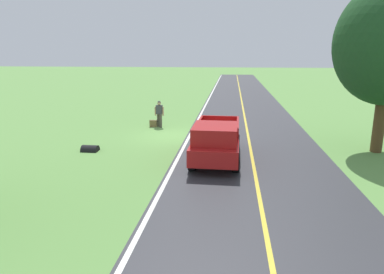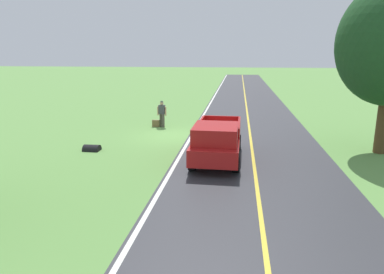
{
  "view_description": "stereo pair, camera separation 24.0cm",
  "coord_description": "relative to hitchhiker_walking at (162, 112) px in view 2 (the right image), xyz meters",
  "views": [
    {
      "loc": [
        -3.48,
        19.53,
        4.77
      ],
      "look_at": [
        -1.97,
        6.42,
        1.54
      ],
      "focal_mm": 32.2,
      "sensor_mm": 36.0,
      "label": 1
    },
    {
      "loc": [
        -3.72,
        19.5,
        4.77
      ],
      "look_at": [
        -1.97,
        6.42,
        1.54
      ],
      "focal_mm": 32.2,
      "sensor_mm": 36.0,
      "label": 2
    }
  ],
  "objects": [
    {
      "name": "ground_plane",
      "position": [
        -1.2,
        2.41,
        -0.98
      ],
      "size": [
        200.0,
        200.0,
        0.0
      ],
      "primitive_type": "plane",
      "color": "#609347"
    },
    {
      "name": "road_surface",
      "position": [
        -5.72,
        2.41,
        -0.98
      ],
      "size": [
        7.24,
        120.0,
        0.0
      ],
      "primitive_type": "cube",
      "color": "#333338",
      "rests_on": "ground"
    },
    {
      "name": "lane_edge_line",
      "position": [
        -2.28,
        2.41,
        -0.98
      ],
      "size": [
        0.16,
        117.6,
        0.0
      ],
      "primitive_type": "cube",
      "color": "silver",
      "rests_on": "ground"
    },
    {
      "name": "lane_centre_line",
      "position": [
        -5.72,
        2.41,
        -0.98
      ],
      "size": [
        0.14,
        117.6,
        0.0
      ],
      "primitive_type": "cube",
      "color": "gold",
      "rests_on": "ground"
    },
    {
      "name": "hitchhiker_walking",
      "position": [
        0.0,
        0.0,
        0.0
      ],
      "size": [
        0.62,
        0.52,
        1.75
      ],
      "color": "#4C473D",
      "rests_on": "ground"
    },
    {
      "name": "suitcase_carried",
      "position": [
        0.42,
        0.06,
        -0.75
      ],
      "size": [
        0.47,
        0.22,
        0.46
      ],
      "primitive_type": "cube",
      "rotation": [
        0.0,
        0.0,
        1.52
      ],
      "color": "brown",
      "rests_on": "ground"
    },
    {
      "name": "pickup_truck_passing",
      "position": [
        -4.05,
        6.95,
        -0.01
      ],
      "size": [
        2.17,
        5.43,
        1.82
      ],
      "color": "#B21919",
      "rests_on": "ground"
    },
    {
      "name": "drainage_culvert",
      "position": [
        2.27,
        6.1,
        -0.98
      ],
      "size": [
        0.8,
        0.6,
        0.6
      ],
      "primitive_type": "cylinder",
      "rotation": [
        0.0,
        1.57,
        0.0
      ],
      "color": "black",
      "rests_on": "ground"
    }
  ]
}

